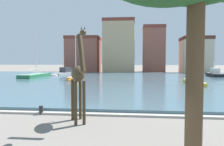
# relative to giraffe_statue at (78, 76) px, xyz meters

# --- Properties ---
(harbor_water) EXTENTS (82.02, 42.56, 0.29)m
(harbor_water) POSITION_rel_giraffe_statue_xyz_m (2.18, 23.20, -2.23)
(harbor_water) COLOR #476675
(harbor_water) RESTS_ON ground
(quay_edge_coping) EXTENTS (82.02, 0.50, 0.12)m
(quay_edge_coping) POSITION_rel_giraffe_statue_xyz_m (2.18, 1.67, -2.32)
(quay_edge_coping) COLOR #ADA89E
(quay_edge_coping) RESTS_ON ground
(giraffe_statue) EXTENTS (1.46, 2.56, 4.66)m
(giraffe_statue) POSITION_rel_giraffe_statue_xyz_m (0.00, 0.00, 0.00)
(giraffe_statue) COLOR #382B19
(giraffe_statue) RESTS_ON ground
(sailboat_yellow) EXTENTS (2.09, 8.01, 9.18)m
(sailboat_yellow) POSITION_rel_giraffe_statue_xyz_m (9.90, 18.05, -1.98)
(sailboat_yellow) COLOR gold
(sailboat_yellow) RESTS_ON ground
(sailboat_grey) EXTENTS (3.80, 8.25, 7.86)m
(sailboat_grey) POSITION_rel_giraffe_statue_xyz_m (-11.79, 33.37, -1.82)
(sailboat_grey) COLOR #939399
(sailboat_grey) RESTS_ON ground
(sailboat_black) EXTENTS (2.17, 6.78, 6.83)m
(sailboat_black) POSITION_rel_giraffe_statue_xyz_m (16.88, 31.99, -1.78)
(sailboat_black) COLOR black
(sailboat_black) RESTS_ON ground
(sailboat_green) EXTENTS (2.53, 8.81, 8.15)m
(sailboat_green) POSITION_rel_giraffe_statue_xyz_m (-14.40, 26.88, -1.94)
(sailboat_green) COLOR #236B42
(sailboat_green) RESTS_ON ground
(sailboat_orange) EXTENTS (3.02, 8.58, 7.18)m
(sailboat_orange) POSITION_rel_giraffe_statue_xyz_m (-6.38, 23.04, -1.87)
(sailboat_orange) COLOR orange
(sailboat_orange) RESTS_ON ground
(mooring_bollard) EXTENTS (0.24, 0.24, 0.50)m
(mooring_bollard) POSITION_rel_giraffe_statue_xyz_m (-2.64, 1.52, -2.13)
(mooring_bollard) COLOR #232326
(mooring_bollard) RESTS_ON ground
(townhouse_wide_warehouse) EXTENTS (8.81, 7.22, 9.51)m
(townhouse_wide_warehouse) POSITION_rel_giraffe_statue_xyz_m (-11.33, 49.26, 2.39)
(townhouse_wide_warehouse) COLOR #8E5142
(townhouse_wide_warehouse) RESTS_ON ground
(townhouse_tall_gabled) EXTENTS (7.98, 6.68, 13.51)m
(townhouse_tall_gabled) POSITION_rel_giraffe_statue_xyz_m (-1.55, 47.36, 4.39)
(townhouse_tall_gabled) COLOR tan
(townhouse_tall_gabled) RESTS_ON ground
(townhouse_narrow_midrow) EXTENTS (5.62, 7.83, 12.10)m
(townhouse_narrow_midrow) POSITION_rel_giraffe_statue_xyz_m (7.35, 50.42, 3.68)
(townhouse_narrow_midrow) COLOR #8E5142
(townhouse_narrow_midrow) RESTS_ON ground
(townhouse_end_terrace) EXTENTS (6.92, 7.41, 8.86)m
(townhouse_end_terrace) POSITION_rel_giraffe_statue_xyz_m (17.37, 47.02, 2.06)
(townhouse_end_terrace) COLOR #C6B293
(townhouse_end_terrace) RESTS_ON ground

